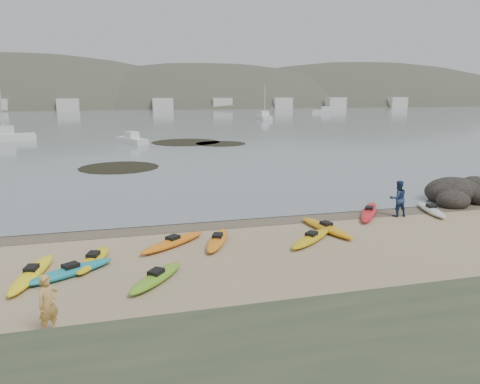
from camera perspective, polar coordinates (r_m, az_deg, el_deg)
name	(u,v)px	position (r m, az deg, el deg)	size (l,w,h in m)	color
ground	(240,220)	(24.37, 0.00, -3.45)	(600.00, 600.00, 0.00)	tan
wet_sand	(242,222)	(24.09, 0.19, -3.63)	(60.00, 60.00, 0.00)	brown
water	(122,101)	(322.78, -14.22, 10.72)	(1200.00, 1200.00, 0.00)	slate
kayaks	(242,240)	(20.62, 0.25, -5.90)	(21.28, 9.67, 0.34)	orange
person_west	(48,305)	(14.18, -22.34, -12.57)	(0.63, 0.41, 1.73)	tan
person_east	(398,199)	(26.27, 18.70, -0.76)	(0.95, 0.74, 1.95)	navy
rock_cluster	(463,197)	(31.63, 25.58, -0.56)	(5.25, 3.86, 1.76)	black
kelp_mats	(181,148)	(55.21, -7.25, 5.33)	(19.27, 26.64, 0.04)	black
moored_boats	(104,121)	(99.61, -16.21, 8.32)	(111.32, 73.03, 1.41)	silver
far_hills	(214,139)	(222.48, -3.20, 6.43)	(550.00, 135.00, 80.00)	#384235
far_town	(148,104)	(168.15, -11.11, 10.47)	(199.00, 5.00, 4.00)	beige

